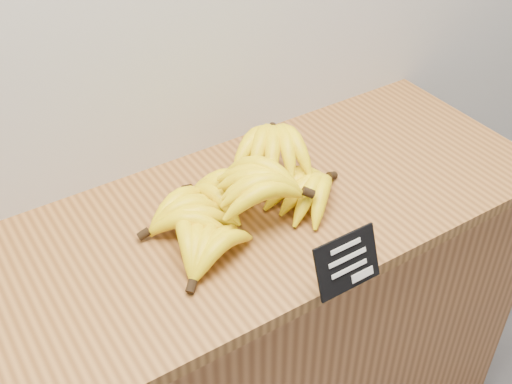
{
  "coord_description": "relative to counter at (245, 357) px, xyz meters",
  "views": [
    {
      "loc": [
        -0.58,
        1.88,
        1.79
      ],
      "look_at": [
        -0.05,
        2.7,
        1.02
      ],
      "focal_mm": 45.0,
      "sensor_mm": 36.0,
      "label": 1
    }
  ],
  "objects": [
    {
      "name": "counter",
      "position": [
        0.0,
        0.0,
        0.0
      ],
      "size": [
        1.43,
        0.5,
        0.9
      ],
      "primitive_type": "cube",
      "color": "#995E31",
      "rests_on": "ground"
    },
    {
      "name": "counter_top",
      "position": [
        0.0,
        0.0,
        0.47
      ],
      "size": [
        1.37,
        0.54,
        0.03
      ],
      "primitive_type": "cube",
      "color": "#9A642F",
      "rests_on": "counter"
    },
    {
      "name": "chalkboard_sign",
      "position": [
        0.05,
        -0.27,
        0.53
      ],
      "size": [
        0.13,
        0.04,
        0.1
      ],
      "primitive_type": "cube",
      "rotation": [
        -0.36,
        0.0,
        0.0
      ],
      "color": "black",
      "rests_on": "counter_top"
    },
    {
      "name": "banana_pile",
      "position": [
        0.01,
        -0.0,
        0.53
      ],
      "size": [
        0.49,
        0.32,
        0.12
      ],
      "color": "#FFEB0A",
      "rests_on": "counter_top"
    }
  ]
}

